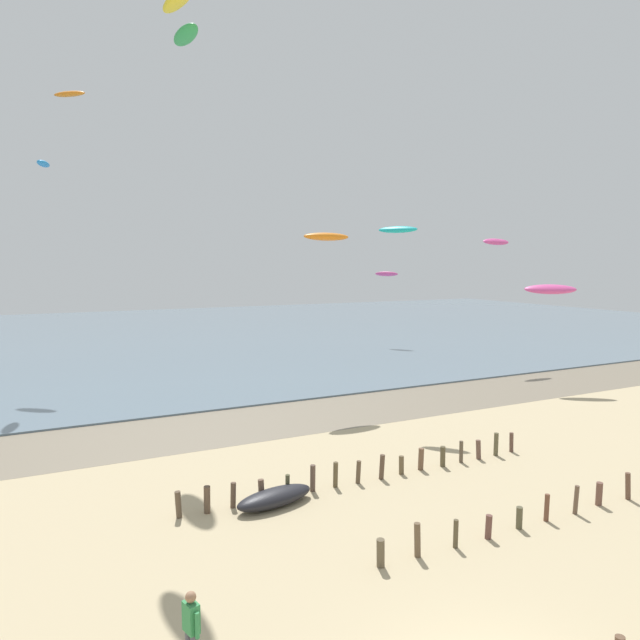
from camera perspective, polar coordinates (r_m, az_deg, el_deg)
wet_sand_strip at (r=29.30m, az=-10.97°, el=-10.50°), size 120.00×6.29×0.01m
sea at (r=66.20m, az=-20.01°, el=-1.64°), size 160.00×70.00×0.10m
groyne_mid at (r=23.77m, az=29.02°, el=-13.95°), size 21.47×0.35×0.98m
groyne_far at (r=22.28m, az=4.72°, el=-14.53°), size 14.52×0.36×0.98m
person_nearest_camera at (r=13.15m, az=-12.59°, el=-27.71°), size 0.30×0.56×1.71m
grounded_kite at (r=20.26m, az=-4.50°, el=-17.09°), size 3.01×1.57×0.57m
kite_aloft_0 at (r=57.13m, az=6.58°, el=4.55°), size 2.11×2.34×0.66m
kite_aloft_1 at (r=40.56m, az=-25.68°, el=13.75°), size 1.06×2.14×0.38m
kite_aloft_3 at (r=33.49m, az=0.64°, el=8.24°), size 2.92×1.01×0.49m
kite_aloft_4 at (r=33.44m, az=-13.14°, el=25.74°), size 1.03×3.08×0.52m
kite_aloft_5 at (r=47.64m, az=17.00°, el=7.41°), size 2.56×0.92×0.74m
kite_aloft_7 at (r=48.82m, az=-23.53°, el=19.80°), size 2.51×2.32×0.56m
kite_aloft_8 at (r=30.91m, az=7.71°, el=8.85°), size 1.92×2.08×0.48m
kite_aloft_9 at (r=40.62m, az=21.81°, el=2.84°), size 3.39×2.80×0.87m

